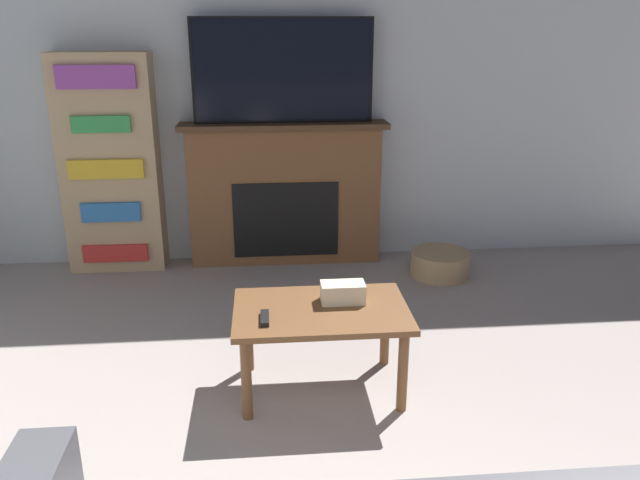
{
  "coord_description": "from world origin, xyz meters",
  "views": [
    {
      "loc": [
        -0.28,
        -0.45,
        1.77
      ],
      "look_at": [
        -0.0,
        2.61,
        0.71
      ],
      "focal_mm": 35.0,
      "sensor_mm": 36.0,
      "label": 1
    }
  ],
  "objects_px": {
    "fireplace": "(285,193)",
    "bookshelf": "(110,165)",
    "coffee_table": "(321,320)",
    "storage_basket": "(440,264)",
    "tv": "(283,71)"
  },
  "relations": [
    {
      "from": "fireplace",
      "to": "coffee_table",
      "type": "height_order",
      "value": "fireplace"
    },
    {
      "from": "storage_basket",
      "to": "fireplace",
      "type": "bearing_deg",
      "value": 159.8
    },
    {
      "from": "fireplace",
      "to": "storage_basket",
      "type": "xyz_separation_m",
      "value": [
        1.13,
        -0.42,
        -0.46
      ]
    },
    {
      "from": "coffee_table",
      "to": "storage_basket",
      "type": "xyz_separation_m",
      "value": [
        1.02,
        1.45,
        -0.3
      ]
    },
    {
      "from": "bookshelf",
      "to": "storage_basket",
      "type": "relative_size",
      "value": 3.64
    },
    {
      "from": "tv",
      "to": "bookshelf",
      "type": "height_order",
      "value": "tv"
    },
    {
      "from": "tv",
      "to": "coffee_table",
      "type": "bearing_deg",
      "value": -86.66
    },
    {
      "from": "coffee_table",
      "to": "bookshelf",
      "type": "xyz_separation_m",
      "value": [
        -1.39,
        1.85,
        0.41
      ]
    },
    {
      "from": "tv",
      "to": "coffee_table",
      "type": "height_order",
      "value": "tv"
    },
    {
      "from": "coffee_table",
      "to": "bookshelf",
      "type": "bearing_deg",
      "value": 126.88
    },
    {
      "from": "coffee_table",
      "to": "bookshelf",
      "type": "distance_m",
      "value": 2.35
    },
    {
      "from": "storage_basket",
      "to": "bookshelf",
      "type": "bearing_deg",
      "value": 170.72
    },
    {
      "from": "tv",
      "to": "coffee_table",
      "type": "relative_size",
      "value": 1.52
    },
    {
      "from": "fireplace",
      "to": "bookshelf",
      "type": "distance_m",
      "value": 1.3
    },
    {
      "from": "fireplace",
      "to": "tv",
      "type": "distance_m",
      "value": 0.91
    }
  ]
}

